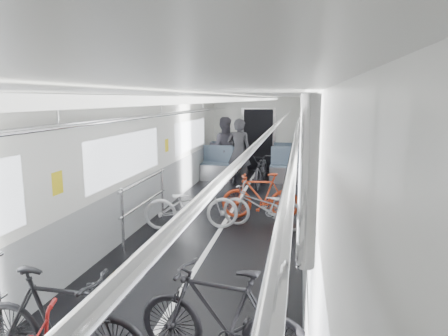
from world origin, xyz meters
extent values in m
cube|color=black|center=(0.00, 0.00, 0.00)|extent=(3.00, 14.00, 0.01)
cube|color=white|center=(0.00, 0.00, 2.40)|extent=(3.00, 14.00, 0.02)
cube|color=silver|center=(-1.50, 0.00, 1.20)|extent=(0.02, 14.00, 2.40)
cube|color=silver|center=(1.50, 0.00, 1.20)|extent=(0.02, 14.00, 2.40)
cube|color=silver|center=(0.00, 7.00, 1.20)|extent=(3.00, 0.02, 2.40)
cube|color=white|center=(0.00, 0.00, 0.01)|extent=(0.08, 13.80, 0.01)
cube|color=gray|center=(-1.47, 0.00, 0.45)|extent=(0.01, 13.90, 0.90)
cube|color=gray|center=(1.47, 0.00, 0.45)|extent=(0.01, 13.90, 0.90)
cube|color=white|center=(-1.47, 0.00, 1.40)|extent=(0.01, 10.80, 0.75)
cube|color=white|center=(1.47, 0.00, 1.40)|extent=(0.01, 10.80, 0.75)
cube|color=white|center=(-0.55, 0.00, 2.34)|extent=(0.14, 13.40, 0.05)
cube|color=white|center=(0.55, 0.00, 2.34)|extent=(0.14, 13.40, 0.05)
cube|color=black|center=(0.00, 6.94, 1.00)|extent=(0.95, 0.10, 2.00)
imported|color=black|center=(-0.56, -3.45, 0.48)|extent=(1.61, 0.50, 0.96)
imported|color=#BABBBF|center=(-0.52, 0.54, 0.45)|extent=(1.79, 1.03, 0.89)
imported|color=black|center=(0.76, -3.10, 0.48)|extent=(1.64, 0.70, 0.95)
imported|color=#A0A1A5|center=(0.75, 0.81, 0.41)|extent=(1.63, 0.81, 0.82)
imported|color=#AF3315|center=(0.65, 1.41, 0.46)|extent=(1.57, 0.59, 0.92)
imported|color=black|center=(0.38, 4.32, 0.47)|extent=(0.73, 1.83, 0.94)
imported|color=black|center=(-0.25, 4.42, 0.92)|extent=(0.73, 0.55, 1.83)
imported|color=#34313A|center=(-0.88, 5.51, 0.91)|extent=(0.96, 0.79, 1.81)
camera|label=1|loc=(1.38, -6.22, 2.35)|focal=32.00mm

